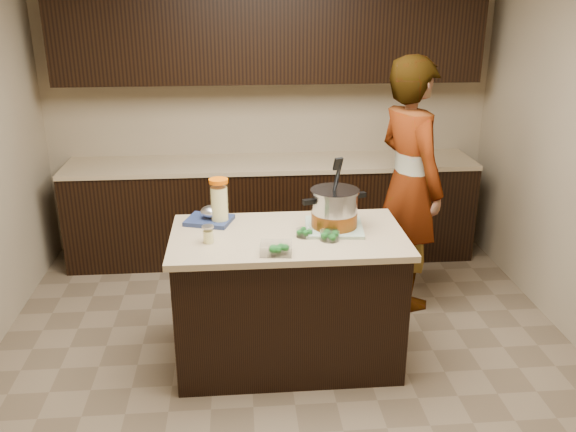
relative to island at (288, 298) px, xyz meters
name	(u,v)px	position (x,y,z in m)	size (l,w,h in m)	color
ground_plane	(288,357)	(0.00, 0.00, -0.45)	(4.00, 4.00, 0.00)	brown
room_shell	(288,103)	(0.00, 0.00, 1.26)	(4.04, 4.04, 2.72)	tan
back_cabinets	(271,156)	(0.00, 1.74, 0.49)	(3.60, 0.63, 2.33)	black
island	(288,298)	(0.00, 0.00, 0.00)	(1.46, 0.81, 0.90)	black
dish_towel	(334,227)	(0.30, 0.07, 0.46)	(0.36, 0.36, 0.02)	#557F5B
stock_pot	(334,211)	(0.30, 0.07, 0.57)	(0.42, 0.38, 0.44)	#B7B7BC
lemonade_pitcher	(219,203)	(-0.42, 0.22, 0.59)	(0.16, 0.16, 0.30)	#EFE692
mason_jar	(208,235)	(-0.49, -0.09, 0.50)	(0.09, 0.09, 0.11)	#EFE692
broccoli_tub_left	(304,233)	(0.10, -0.05, 0.47)	(0.12, 0.12, 0.05)	silver
broccoli_tub_right	(330,236)	(0.24, -0.12, 0.47)	(0.12, 0.12, 0.06)	silver
broccoli_tub_rect	(276,249)	(-0.09, -0.29, 0.48)	(0.20, 0.15, 0.07)	silver
blue_tray	(210,217)	(-0.49, 0.25, 0.48)	(0.34, 0.30, 0.11)	navy
person	(409,184)	(0.98, 0.77, 0.50)	(0.70, 0.46, 1.91)	gray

